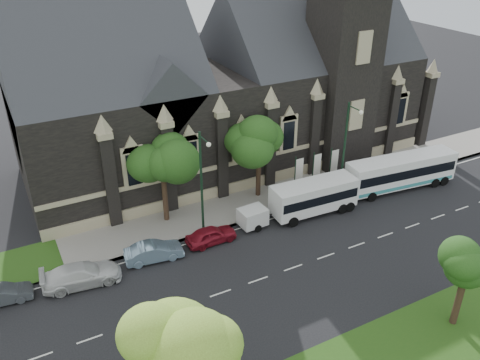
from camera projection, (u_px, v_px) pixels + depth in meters
ground at (293, 268)px, 36.83m from camera, size 160.00×160.00×0.00m
sidewalk at (234, 208)px, 44.19m from camera, size 80.00×5.00×0.15m
museum at (237, 84)px, 49.71m from camera, size 40.00×17.70×29.90m
tree_park_near at (188, 340)px, 22.10m from camera, size 4.42×4.42×8.56m
tree_park_east at (468, 262)px, 29.94m from camera, size 3.40×3.40×6.28m
tree_walk_right at (260, 137)px, 43.75m from camera, size 4.08×4.08×7.80m
tree_walk_left at (164, 159)px, 40.06m from camera, size 3.91×3.91×7.64m
street_lamp_near at (346, 145)px, 44.07m from camera, size 0.36×1.88×9.00m
street_lamp_mid at (202, 179)px, 38.28m from camera, size 0.36×1.88×9.00m
banner_flag_left at (298, 172)px, 45.31m from camera, size 0.90×0.10×4.00m
banner_flag_center at (316, 168)px, 46.13m from camera, size 0.90×0.10×4.00m
banner_flag_right at (333, 163)px, 46.96m from camera, size 0.90×0.10×4.00m
tour_coach at (401, 171)px, 46.78m from camera, size 11.27×3.57×3.23m
shuttle_bus at (314, 196)px, 42.88m from camera, size 7.79×3.03×2.96m
box_trailer at (253, 217)px, 41.20m from camera, size 3.27×1.92×1.72m
sedan at (154, 252)px, 37.38m from camera, size 4.56×2.08×1.45m
car_far_red at (211, 235)px, 39.37m from camera, size 4.16×1.77×1.40m
car_far_white at (82, 275)px, 34.89m from camera, size 5.66×2.80×1.58m
car_far_grey at (2, 295)px, 33.26m from camera, size 4.03×1.78×1.29m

